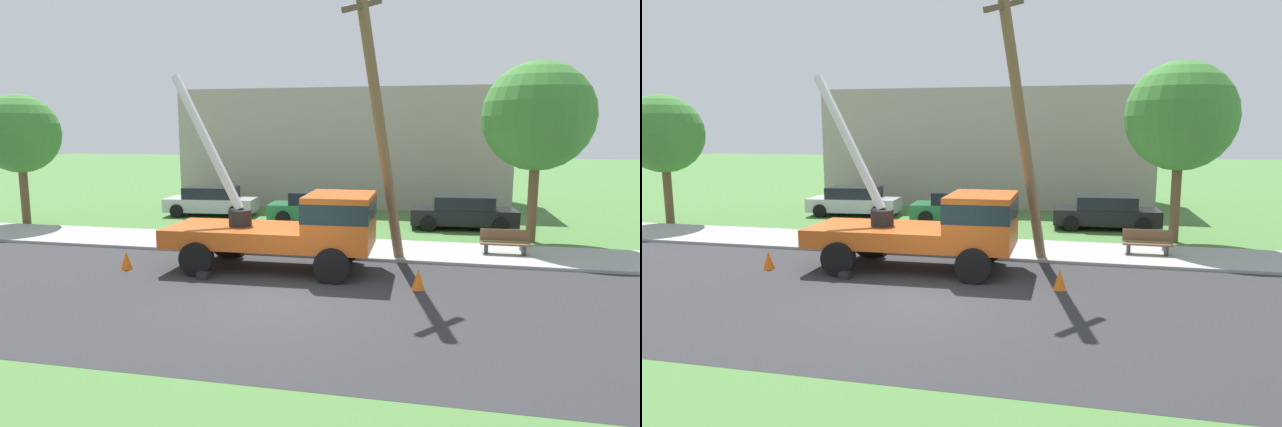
% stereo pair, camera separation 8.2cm
% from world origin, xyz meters
% --- Properties ---
extents(ground_plane, '(120.00, 120.00, 0.00)m').
position_xyz_m(ground_plane, '(0.00, 12.00, 0.00)').
color(ground_plane, '#477538').
extents(road_asphalt, '(80.00, 8.98, 0.01)m').
position_xyz_m(road_asphalt, '(0.00, 0.00, 0.00)').
color(road_asphalt, '#2B2B2D').
rests_on(road_asphalt, ground).
extents(sidewalk_strip, '(80.00, 3.15, 0.10)m').
position_xyz_m(sidewalk_strip, '(0.00, 6.07, 0.05)').
color(sidewalk_strip, '#9E9E99').
rests_on(sidewalk_strip, ground).
extents(utility_truck, '(6.82, 3.21, 5.98)m').
position_xyz_m(utility_truck, '(-0.38, 2.93, 1.41)').
color(utility_truck, '#C65119').
rests_on(utility_truck, ground).
extents(leaning_utility_pole, '(1.69, 3.12, 8.70)m').
position_xyz_m(leaning_utility_pole, '(1.92, 3.77, 4.46)').
color(leaning_utility_pole, brown).
rests_on(leaning_utility_pole, ground).
extents(traffic_cone_ahead, '(0.36, 0.36, 0.56)m').
position_xyz_m(traffic_cone_ahead, '(3.26, 1.66, 0.28)').
color(traffic_cone_ahead, orange).
rests_on(traffic_cone_ahead, ground).
extents(traffic_cone_behind, '(0.36, 0.36, 0.56)m').
position_xyz_m(traffic_cone_behind, '(-5.49, 1.89, 0.28)').
color(traffic_cone_behind, orange).
rests_on(traffic_cone_behind, ground).
extents(parked_sedan_silver, '(4.55, 2.28, 1.42)m').
position_xyz_m(parked_sedan_silver, '(-7.24, 12.23, 0.71)').
color(parked_sedan_silver, '#B7B7BF').
rests_on(parked_sedan_silver, ground).
extents(parked_sedan_green, '(4.55, 2.29, 1.42)m').
position_xyz_m(parked_sedan_green, '(-1.64, 11.32, 0.71)').
color(parked_sedan_green, '#1E6638').
rests_on(parked_sedan_green, ground).
extents(parked_sedan_black, '(4.50, 2.18, 1.42)m').
position_xyz_m(parked_sedan_black, '(4.75, 11.18, 0.71)').
color(parked_sedan_black, black).
rests_on(parked_sedan_black, ground).
extents(park_bench, '(1.60, 0.45, 0.90)m').
position_xyz_m(park_bench, '(5.93, 6.13, 0.46)').
color(park_bench, brown).
rests_on(park_bench, ground).
extents(roadside_tree_near, '(3.44, 3.44, 5.75)m').
position_xyz_m(roadside_tree_near, '(-14.41, 8.16, 4.00)').
color(roadside_tree_near, brown).
rests_on(roadside_tree_near, ground).
extents(roadside_tree_far, '(4.01, 4.01, 6.70)m').
position_xyz_m(roadside_tree_far, '(7.17, 8.91, 4.67)').
color(roadside_tree_far, brown).
rests_on(roadside_tree_far, ground).
extents(lowrise_building_backdrop, '(18.00, 6.00, 6.40)m').
position_xyz_m(lowrise_building_backdrop, '(-1.67, 18.82, 3.20)').
color(lowrise_building_backdrop, '#A5998C').
rests_on(lowrise_building_backdrop, ground).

